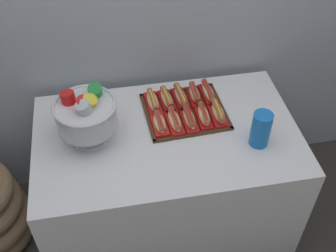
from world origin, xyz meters
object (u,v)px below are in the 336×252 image
hot_dog_1 (174,121)px  hot_dog_4 (218,113)px  serving_tray (185,112)px  punch_bowl (86,114)px  hot_dog_3 (204,116)px  cup_stack (261,129)px  hot_dog_0 (160,123)px  hot_dog_9 (208,93)px  buffet_table (167,179)px  hot_dog_2 (189,118)px  hot_dog_6 (167,99)px  hot_dog_7 (181,97)px  hot_dog_5 (153,101)px  hot_dog_8 (195,94)px

hot_dog_1 → hot_dog_4: size_ratio=1.08×
serving_tray → punch_bowl: bearing=-168.5°
hot_dog_3 → cup_stack: cup_stack is taller
hot_dog_0 → hot_dog_9: (0.29, 0.18, 0.00)m
buffet_table → hot_dog_4: hot_dog_4 is taller
hot_dog_2 → hot_dog_9: size_ratio=0.98×
hot_dog_1 → hot_dog_6: bearing=92.9°
buffet_table → cup_stack: size_ratio=7.12×
hot_dog_0 → hot_dog_4: hot_dog_4 is taller
buffet_table → hot_dog_0: bearing=125.2°
hot_dog_2 → hot_dog_4: size_ratio=1.08×
hot_dog_6 → hot_dog_7: same height
hot_dog_3 → hot_dog_5: (-0.23, 0.15, -0.00)m
hot_dog_4 → hot_dog_2: bearing=-177.1°
hot_dog_3 → hot_dog_0: bearing=-177.1°
hot_dog_6 → hot_dog_9: 0.23m
hot_dog_2 → punch_bowl: 0.51m
hot_dog_0 → hot_dog_9: hot_dog_9 is taller
hot_dog_1 → cup_stack: 0.42m
hot_dog_8 → hot_dog_9: size_ratio=0.87×
hot_dog_7 → punch_bowl: 0.53m
hot_dog_6 → hot_dog_7: 0.08m
cup_stack → hot_dog_8: bearing=122.6°
hot_dog_7 → cup_stack: 0.47m
hot_dog_8 → hot_dog_4: bearing=-62.7°
serving_tray → hot_dog_7: hot_dog_7 is taller
buffet_table → hot_dog_5: size_ratio=7.03×
hot_dog_5 → hot_dog_7: size_ratio=1.00×
serving_tray → hot_dog_9: size_ratio=2.31×
serving_tray → hot_dog_6: bearing=135.2°
buffet_table → hot_dog_5: hot_dog_5 is taller
hot_dog_0 → hot_dog_8: size_ratio=0.98×
buffet_table → hot_dog_3: size_ratio=7.85×
hot_dog_2 → hot_dog_7: (-0.01, 0.16, 0.00)m
hot_dog_2 → serving_tray: bearing=92.9°
hot_dog_0 → punch_bowl: 0.36m
serving_tray → hot_dog_4: 0.17m
hot_dog_0 → hot_dog_4: size_ratio=0.93×
hot_dog_1 → hot_dog_4: (0.22, 0.01, 0.00)m
hot_dog_0 → hot_dog_9: bearing=31.7°
hot_dog_6 → hot_dog_3: bearing=-44.8°
hot_dog_9 → hot_dog_0: bearing=-148.3°
serving_tray → hot_dog_3: size_ratio=2.56×
hot_dog_5 → hot_dog_7: (0.15, 0.01, 0.00)m
hot_dog_2 → hot_dog_9: 0.22m
hot_dog_2 → hot_dog_7: same height
hot_dog_6 → hot_dog_8: bearing=2.9°
hot_dog_0 → hot_dog_1: 0.08m
buffet_table → hot_dog_7: hot_dog_7 is taller
serving_tray → hot_dog_1: hot_dog_1 is taller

